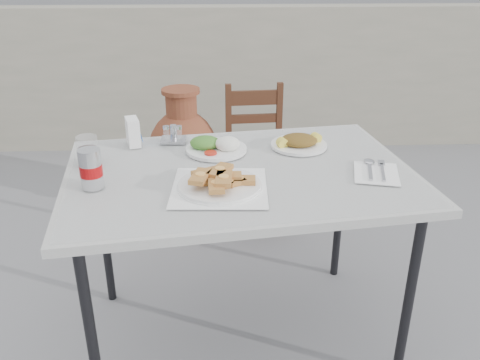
{
  "coord_description": "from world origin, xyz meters",
  "views": [
    {
      "loc": [
        -0.19,
        -1.87,
        1.65
      ],
      "look_at": [
        -0.11,
        0.03,
        0.77
      ],
      "focal_mm": 38.0,
      "sensor_mm": 36.0,
      "label": 1
    }
  ],
  "objects_px": {
    "cola_glass": "(88,152)",
    "pide_plate": "(219,180)",
    "condiment_caddy": "(173,136)",
    "chair": "(256,153)",
    "cafe_table": "(240,183)",
    "terracotta_urn": "(184,154)",
    "salad_rice_plate": "(216,146)",
    "salad_chopped_plate": "(299,142)",
    "soda_can": "(91,169)",
    "napkin_holder": "(133,132)"
  },
  "relations": [
    {
      "from": "cafe_table",
      "to": "terracotta_urn",
      "type": "xyz_separation_m",
      "value": [
        -0.32,
        1.31,
        -0.39
      ]
    },
    {
      "from": "salad_rice_plate",
      "to": "cola_glass",
      "type": "bearing_deg",
      "value": -165.83
    },
    {
      "from": "salad_rice_plate",
      "to": "cafe_table",
      "type": "bearing_deg",
      "value": -65.11
    },
    {
      "from": "chair",
      "to": "soda_can",
      "type": "bearing_deg",
      "value": -123.02
    },
    {
      "from": "cafe_table",
      "to": "salad_rice_plate",
      "type": "distance_m",
      "value": 0.25
    },
    {
      "from": "soda_can",
      "to": "chair",
      "type": "relative_size",
      "value": 0.17
    },
    {
      "from": "condiment_caddy",
      "to": "napkin_holder",
      "type": "bearing_deg",
      "value": -168.71
    },
    {
      "from": "pide_plate",
      "to": "soda_can",
      "type": "bearing_deg",
      "value": 176.72
    },
    {
      "from": "salad_chopped_plate",
      "to": "cola_glass",
      "type": "xyz_separation_m",
      "value": [
        -0.88,
        -0.17,
        0.03
      ]
    },
    {
      "from": "soda_can",
      "to": "condiment_caddy",
      "type": "height_order",
      "value": "soda_can"
    },
    {
      "from": "soda_can",
      "to": "chair",
      "type": "xyz_separation_m",
      "value": [
        0.71,
        1.27,
        -0.46
      ]
    },
    {
      "from": "cola_glass",
      "to": "pide_plate",
      "type": "bearing_deg",
      "value": -24.7
    },
    {
      "from": "cafe_table",
      "to": "cola_glass",
      "type": "bearing_deg",
      "value": 172.59
    },
    {
      "from": "cafe_table",
      "to": "cola_glass",
      "type": "height_order",
      "value": "cola_glass"
    },
    {
      "from": "terracotta_urn",
      "to": "salad_rice_plate",
      "type": "bearing_deg",
      "value": -78.6
    },
    {
      "from": "salad_chopped_plate",
      "to": "napkin_holder",
      "type": "xyz_separation_m",
      "value": [
        -0.74,
        0.05,
        0.04
      ]
    },
    {
      "from": "salad_rice_plate",
      "to": "chair",
      "type": "xyz_separation_m",
      "value": [
        0.25,
        0.93,
        -0.41
      ]
    },
    {
      "from": "napkin_holder",
      "to": "chair",
      "type": "xyz_separation_m",
      "value": [
        0.62,
        0.84,
        -0.45
      ]
    },
    {
      "from": "pide_plate",
      "to": "cola_glass",
      "type": "relative_size",
      "value": 3.01
    },
    {
      "from": "chair",
      "to": "cafe_table",
      "type": "bearing_deg",
      "value": -101.81
    },
    {
      "from": "cafe_table",
      "to": "napkin_holder",
      "type": "xyz_separation_m",
      "value": [
        -0.46,
        0.3,
        0.12
      ]
    },
    {
      "from": "soda_can",
      "to": "cola_glass",
      "type": "bearing_deg",
      "value": 105.71
    },
    {
      "from": "condiment_caddy",
      "to": "salad_chopped_plate",
      "type": "bearing_deg",
      "value": -8.82
    },
    {
      "from": "salad_chopped_plate",
      "to": "terracotta_urn",
      "type": "relative_size",
      "value": 0.3
    },
    {
      "from": "salad_chopped_plate",
      "to": "napkin_holder",
      "type": "relative_size",
      "value": 2.03
    },
    {
      "from": "cafe_table",
      "to": "soda_can",
      "type": "distance_m",
      "value": 0.58
    },
    {
      "from": "salad_chopped_plate",
      "to": "condiment_caddy",
      "type": "relative_size",
      "value": 2.15
    },
    {
      "from": "salad_rice_plate",
      "to": "chair",
      "type": "height_order",
      "value": "salad_rice_plate"
    },
    {
      "from": "cafe_table",
      "to": "cola_glass",
      "type": "relative_size",
      "value": 12.32
    },
    {
      "from": "pide_plate",
      "to": "chair",
      "type": "height_order",
      "value": "pide_plate"
    },
    {
      "from": "condiment_caddy",
      "to": "terracotta_urn",
      "type": "xyz_separation_m",
      "value": [
        -0.03,
        0.98,
        -0.48
      ]
    },
    {
      "from": "pide_plate",
      "to": "salad_chopped_plate",
      "type": "xyz_separation_m",
      "value": [
        0.36,
        0.41,
        -0.01
      ]
    },
    {
      "from": "salad_chopped_plate",
      "to": "cola_glass",
      "type": "height_order",
      "value": "cola_glass"
    },
    {
      "from": "soda_can",
      "to": "terracotta_urn",
      "type": "relative_size",
      "value": 0.18
    },
    {
      "from": "cafe_table",
      "to": "soda_can",
      "type": "height_order",
      "value": "soda_can"
    },
    {
      "from": "napkin_holder",
      "to": "soda_can",
      "type": "bearing_deg",
      "value": -118.07
    },
    {
      "from": "salad_chopped_plate",
      "to": "soda_can",
      "type": "relative_size",
      "value": 1.68
    },
    {
      "from": "soda_can",
      "to": "condiment_caddy",
      "type": "xyz_separation_m",
      "value": [
        0.26,
        0.47,
        -0.05
      ]
    },
    {
      "from": "condiment_caddy",
      "to": "salad_rice_plate",
      "type": "bearing_deg",
      "value": -32.74
    },
    {
      "from": "chair",
      "to": "cola_glass",
      "type": "bearing_deg",
      "value": -129.96
    },
    {
      "from": "soda_can",
      "to": "cola_glass",
      "type": "distance_m",
      "value": 0.23
    },
    {
      "from": "condiment_caddy",
      "to": "chair",
      "type": "bearing_deg",
      "value": 61.08
    },
    {
      "from": "salad_rice_plate",
      "to": "soda_can",
      "type": "xyz_separation_m",
      "value": [
        -0.45,
        -0.35,
        0.05
      ]
    },
    {
      "from": "cola_glass",
      "to": "soda_can",
      "type": "bearing_deg",
      "value": -74.29
    },
    {
      "from": "cafe_table",
      "to": "salad_chopped_plate",
      "type": "bearing_deg",
      "value": 42.02
    },
    {
      "from": "cafe_table",
      "to": "salad_chopped_plate",
      "type": "relative_size",
      "value": 5.97
    },
    {
      "from": "salad_chopped_plate",
      "to": "napkin_holder",
      "type": "distance_m",
      "value": 0.74
    },
    {
      "from": "condiment_caddy",
      "to": "chair",
      "type": "xyz_separation_m",
      "value": [
        0.44,
        0.8,
        -0.41
      ]
    },
    {
      "from": "soda_can",
      "to": "condiment_caddy",
      "type": "bearing_deg",
      "value": 60.93
    },
    {
      "from": "terracotta_urn",
      "to": "chair",
      "type": "bearing_deg",
      "value": -20.04
    }
  ]
}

